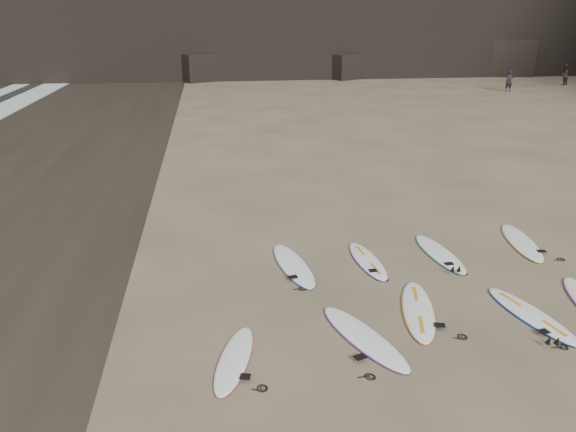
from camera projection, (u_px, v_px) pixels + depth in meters
The scene contains 11 objects.
ground at pixel (448, 314), 12.04m from camera, with size 240.00×240.00×0.00m, color #897559.
surfboard_0 at pixel (234, 359), 10.43m from camera, with size 0.54×2.26×0.08m, color white.
surfboard_1 at pixel (364, 337), 11.11m from camera, with size 0.66×2.73×0.10m, color white.
surfboard_2 at pixel (418, 310), 12.13m from camera, with size 0.65×2.69×0.10m, color white.
surfboard_3 at pixel (531, 315), 11.94m from camera, with size 0.63×2.62×0.09m, color white.
surfboard_5 at pixel (293, 265), 14.29m from camera, with size 0.67×2.77×0.10m, color white.
surfboard_6 at pixel (368, 260), 14.56m from camera, with size 0.58×2.42×0.09m, color white.
surfboard_7 at pixel (440, 253), 14.98m from camera, with size 0.64×2.66×0.10m, color white.
surfboard_8 at pixel (522, 242), 15.71m from camera, with size 0.66×2.77×0.10m, color white.
person_a at pixel (509, 81), 45.67m from camera, with size 0.61×0.40×1.68m, color black.
person_b at pixel (564, 75), 49.68m from camera, with size 0.87×0.67×1.78m, color black.
Camera 1 is at (-4.86, -10.02, 6.11)m, focal length 35.00 mm.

